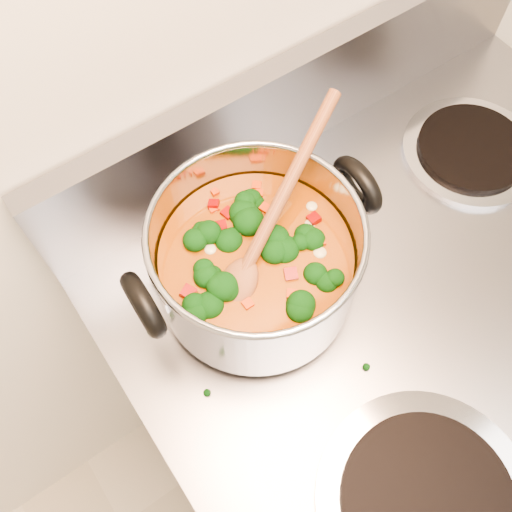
% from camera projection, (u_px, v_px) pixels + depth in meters
% --- Properties ---
extents(electric_range, '(0.78, 0.71, 1.08)m').
position_uv_depth(electric_range, '(380.00, 391.00, 1.12)').
color(electric_range, gray).
rests_on(electric_range, ground).
extents(stockpot, '(0.30, 0.24, 0.15)m').
position_uv_depth(stockpot, '(256.00, 261.00, 0.65)').
color(stockpot, '#A3A3AB').
rests_on(stockpot, electric_range).
extents(wooden_spoon, '(0.25, 0.15, 0.11)m').
position_uv_depth(wooden_spoon, '(262.00, 235.00, 0.63)').
color(wooden_spoon, brown).
rests_on(wooden_spoon, stockpot).
extents(cooktop_crumbs, '(0.36, 0.23, 0.01)m').
position_uv_depth(cooktop_crumbs, '(254.00, 267.00, 0.73)').
color(cooktop_crumbs, black).
rests_on(cooktop_crumbs, electric_range).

